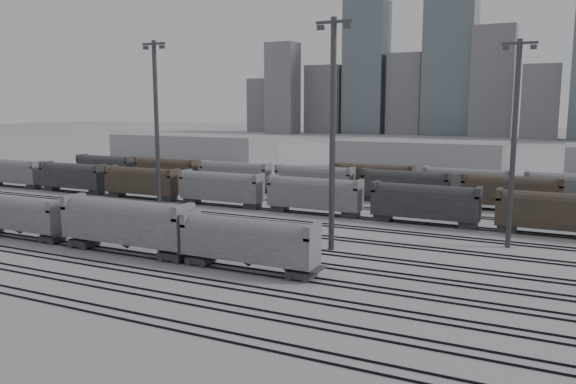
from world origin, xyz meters
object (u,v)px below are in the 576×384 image
at_px(hopper_car_a, 19,213).
at_px(light_mast_c, 333,130).
at_px(hopper_car_b, 126,221).
at_px(hopper_car_c, 248,240).

xyz_separation_m(hopper_car_a, light_mast_c, (37.76, 11.79, 10.74)).
xyz_separation_m(hopper_car_b, hopper_car_c, (15.90, 0.00, -0.43)).
bearing_deg(hopper_car_b, hopper_car_c, 0.00).
relative_size(hopper_car_a, hopper_car_b, 0.86).
xyz_separation_m(hopper_car_c, light_mast_c, (4.27, 11.79, 10.64)).
relative_size(hopper_car_c, light_mast_c, 0.56).
bearing_deg(hopper_car_a, light_mast_c, 17.34).
height_order(hopper_car_b, light_mast_c, light_mast_c).
bearing_deg(light_mast_c, hopper_car_c, -109.90).
distance_m(hopper_car_a, hopper_car_c, 33.49).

